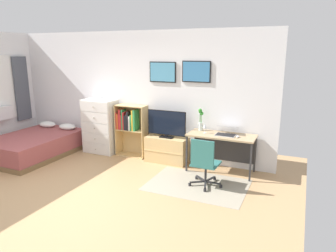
{
  "coord_description": "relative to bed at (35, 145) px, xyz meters",
  "views": [
    {
      "loc": [
        3.45,
        -3.53,
        2.28
      ],
      "look_at": [
        1.21,
        1.5,
        0.95
      ],
      "focal_mm": 33.44,
      "sensor_mm": 36.0,
      "label": 1
    }
  ],
  "objects": [
    {
      "name": "bookshelf",
      "position": [
        1.97,
        0.86,
        0.45
      ],
      "size": [
        0.69,
        0.3,
        1.14
      ],
      "color": "tan",
      "rests_on": "ground_plane"
    },
    {
      "name": "wine_glass",
      "position": [
        3.73,
        0.71,
        0.64
      ],
      "size": [
        0.07,
        0.07,
        0.18
      ],
      "color": "silver",
      "rests_on": "desk"
    },
    {
      "name": "desk",
      "position": [
        4.05,
        0.81,
        0.37
      ],
      "size": [
        1.27,
        0.56,
        0.74
      ],
      "color": "tan",
      "rests_on": "ground_plane"
    },
    {
      "name": "laptop",
      "position": [
        4.13,
        0.79,
        0.57
      ],
      "size": [
        0.38,
        0.41,
        0.16
      ],
      "rotation": [
        0.0,
        0.0,
        -0.02
      ],
      "color": "#B7B7BC",
      "rests_on": "desk"
    },
    {
      "name": "bed",
      "position": [
        0.0,
        0.0,
        0.0
      ],
      "size": [
        1.42,
        2.03,
        0.59
      ],
      "rotation": [
        0.0,
        0.0,
        0.0
      ],
      "color": "brown",
      "rests_on": "ground_plane"
    },
    {
      "name": "tv_stand",
      "position": [
        2.88,
        0.81,
        0.03
      ],
      "size": [
        0.87,
        0.41,
        0.54
      ],
      "color": "tan",
      "rests_on": "ground_plane"
    },
    {
      "name": "office_chair",
      "position": [
        3.97,
        -0.08,
        0.22
      ],
      "size": [
        0.56,
        0.58,
        0.86
      ],
      "rotation": [
        0.0,
        0.0,
        -0.03
      ],
      "color": "#232326",
      "rests_on": "ground_plane"
    },
    {
      "name": "television",
      "position": [
        2.88,
        0.79,
        0.58
      ],
      "size": [
        0.84,
        0.16,
        0.57
      ],
      "color": "black",
      "rests_on": "tv_stand"
    },
    {
      "name": "ground_plane",
      "position": [
        2.0,
        -1.36,
        -0.24
      ],
      "size": [
        7.2,
        7.2,
        0.0
      ],
      "primitive_type": "plane",
      "color": "tan"
    },
    {
      "name": "area_rug",
      "position": [
        3.85,
        -0.05,
        -0.23
      ],
      "size": [
        1.7,
        1.2,
        0.01
      ],
      "primitive_type": "cube",
      "color": "#9E937F",
      "rests_on": "ground_plane"
    },
    {
      "name": "bamboo_vase",
      "position": [
        3.58,
        0.88,
        0.71
      ],
      "size": [
        0.1,
        0.1,
        0.44
      ],
      "color": "silver",
      "rests_on": "desk"
    },
    {
      "name": "wall_back_with_posters",
      "position": [
        2.01,
        1.07,
        1.12
      ],
      "size": [
        6.12,
        0.09,
        2.7
      ],
      "color": "white",
      "rests_on": "ground_plane"
    },
    {
      "name": "computer_mouse",
      "position": [
        4.37,
        0.66,
        0.52
      ],
      "size": [
        0.06,
        0.1,
        0.03
      ],
      "primitive_type": "ellipsoid",
      "color": "silver",
      "rests_on": "desk"
    },
    {
      "name": "dresser",
      "position": [
        1.23,
        0.8,
        0.37
      ],
      "size": [
        0.76,
        0.46,
        1.22
      ],
      "color": "white",
      "rests_on": "ground_plane"
    }
  ]
}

